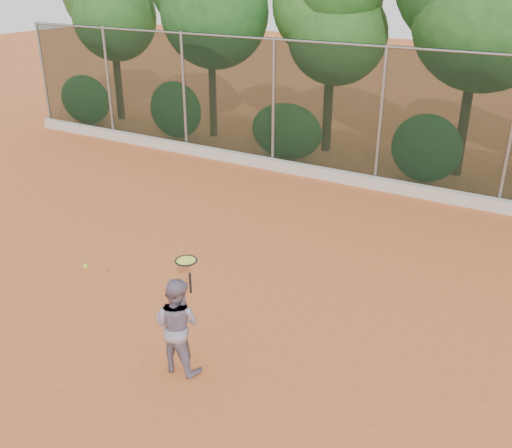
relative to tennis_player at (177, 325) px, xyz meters
The scene contains 6 objects.
ground 1.56m from the tennis_player, 96.90° to the left, with size 80.00×80.00×0.00m, color #C7622F.
concrete_curb 8.23m from the tennis_player, 91.17° to the left, with size 24.00×0.20×0.30m, color beige.
tennis_player is the anchor object (origin of this frame).
chainlink_fence 8.46m from the tennis_player, 91.14° to the left, with size 24.09×0.09×3.50m.
tennis_racket 1.08m from the tennis_player, 11.86° to the right, with size 0.35×0.35×0.51m.
tennis_ball_in_flight 1.57m from the tennis_player, behind, with size 0.07×0.07×0.07m.
Camera 1 is at (4.38, -6.42, 5.13)m, focal length 40.00 mm.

